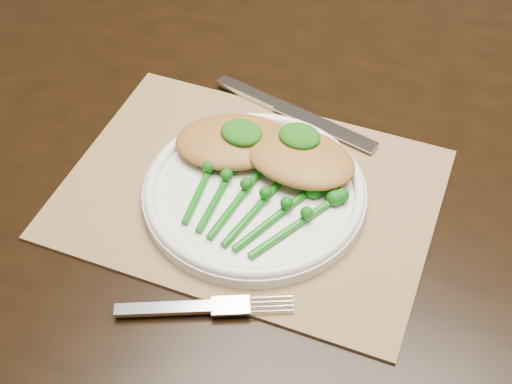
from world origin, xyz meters
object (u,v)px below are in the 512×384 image
at_px(dining_table, 336,289).
at_px(broccolini_bundle, 247,204).
at_px(chicken_fillet_left, 233,141).
at_px(placemat, 250,193).
at_px(dinner_plate, 254,191).

height_order(dining_table, broccolini_bundle, broccolini_bundle).
bearing_deg(chicken_fillet_left, dining_table, 22.85).
bearing_deg(chicken_fillet_left, placemat, -71.54).
bearing_deg(placemat, broccolini_bundle, -72.83).
bearing_deg(dining_table, broccolini_bundle, -115.24).
relative_size(chicken_fillet_left, broccolini_bundle, 0.78).
bearing_deg(chicken_fillet_left, dinner_plate, -69.76).
height_order(placemat, dinner_plate, dinner_plate).
bearing_deg(dinner_plate, placemat, 147.51).
bearing_deg(dining_table, chicken_fillet_left, -139.68).
bearing_deg(dinner_plate, dining_table, 71.22).
bearing_deg(broccolini_bundle, chicken_fillet_left, 133.39).
distance_m(dinner_plate, chicken_fillet_left, 0.07).
xyz_separation_m(dining_table, dinner_plate, (-0.06, -0.18, 0.39)).
xyz_separation_m(dining_table, placemat, (-0.07, -0.17, 0.37)).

